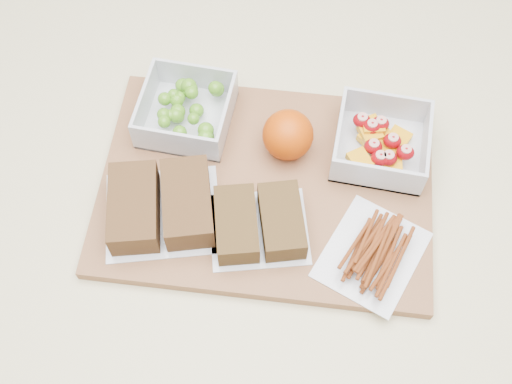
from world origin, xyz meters
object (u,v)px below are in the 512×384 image
fruit_container (380,143)px  grape_container (187,110)px  orange (288,135)px  sandwich_bag_left (161,206)px  cutting_board (266,186)px  pretzel_bag (373,250)px  sandwich_bag_center (259,223)px

fruit_container → grape_container: bearing=179.8°
orange → sandwich_bag_left: bearing=-137.2°
cutting_board → orange: bearing=68.8°
pretzel_bag → sandwich_bag_left: bearing=179.0°
grape_container → sandwich_bag_center: grape_container is taller
cutting_board → grape_container: grape_container is taller
cutting_board → sandwich_bag_center: size_ratio=2.94×
sandwich_bag_left → pretzel_bag: size_ratio=1.10×
sandwich_bag_left → sandwich_bag_center: sandwich_bag_left is taller
sandwich_bag_left → grape_container: bearing=91.6°
orange → sandwich_bag_left: (-0.13, -0.12, -0.01)m
fruit_container → sandwich_bag_center: size_ratio=0.82×
orange → pretzel_bag: (0.13, -0.13, -0.02)m
sandwich_bag_left → orange: bearing=42.8°
grape_container → orange: bearing=-8.6°
cutting_board → sandwich_bag_left: (-0.12, -0.07, 0.03)m
fruit_container → orange: 0.12m
orange → cutting_board: bearing=-106.7°
orange → sandwich_bag_left: 0.18m
grape_container → sandwich_bag_left: bearing=-88.4°
fruit_container → orange: size_ratio=1.77×
orange → pretzel_bag: 0.18m
fruit_container → sandwich_bag_left: (-0.25, -0.14, 0.00)m
cutting_board → pretzel_bag: bearing=-31.3°
fruit_container → sandwich_bag_left: bearing=-150.2°
sandwich_bag_center → pretzel_bag: sandwich_bag_center is taller
cutting_board → sandwich_bag_left: sandwich_bag_left is taller
cutting_board → sandwich_bag_left: size_ratio=2.47×
cutting_board → fruit_container: size_ratio=3.61×
fruit_container → pretzel_bag: 0.15m
fruit_container → orange: orange is taller
sandwich_bag_left → pretzel_bag: (0.26, -0.00, -0.01)m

